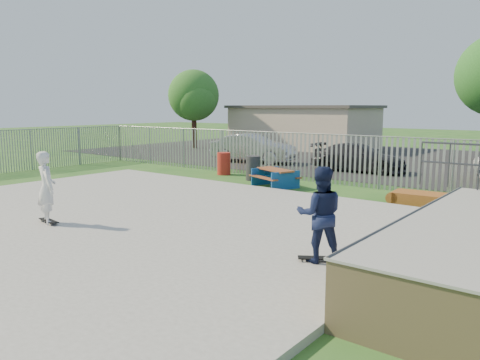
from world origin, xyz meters
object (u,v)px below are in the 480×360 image
Objects in this scene: car_silver at (253,148)px; trash_bin_red at (224,164)px; car_dark at (359,158)px; funbox at (427,199)px; skater_white at (47,188)px; tree_left at (194,96)px; skater_navy at (320,214)px; trash_bin_grey at (253,168)px; picnic_table at (275,178)px.

trash_bin_red is at bearing -170.08° from car_silver.
funbox is at bearing -144.29° from car_dark.
funbox is 0.44× the size of car_dark.
funbox is at bearing -109.88° from skater_white.
car_silver is 10.57m from tree_left.
skater_white is at bearing -55.16° from tree_left.
funbox is 7.85m from car_dark.
tree_left is (-10.73, 9.21, 3.41)m from trash_bin_red.
car_dark is at bearing -102.75° from skater_navy.
funbox is 7.37m from skater_navy.
trash_bin_red is 2.11m from trash_bin_grey.
skater_white reaches higher than car_dark.
picnic_table is 9.35m from skater_navy.
tree_left reaches higher than funbox.
trash_bin_grey reaches higher than funbox.
funbox is at bearing -7.35° from trash_bin_red.
skater_navy is (5.91, -7.22, 0.71)m from picnic_table.
trash_bin_grey is at bearing -37.20° from tree_left.
trash_bin_red is 0.21× the size of car_silver.
funbox is at bearing 22.22° from picnic_table.
car_silver is at bearing -27.15° from tree_left.
skater_white reaches higher than picnic_table.
car_dark is (0.69, 6.11, 0.32)m from picnic_table.
skater_white is at bearing -74.82° from trash_bin_red.
trash_bin_red reaches higher than picnic_table.
trash_bin_red is 0.55× the size of skater_navy.
tree_left reaches higher than trash_bin_grey.
skater_navy reaches higher than picnic_table.
skater_white is (-1.67, -14.97, 0.39)m from car_dark.
picnic_table is at bearing -148.05° from car_silver.
skater_navy and skater_white have the same top height.
car_silver is at bearing 110.80° from trash_bin_red.
skater_white is (0.71, -9.68, 0.55)m from trash_bin_grey.
skater_navy reaches higher than car_silver.
tree_left is at bearing -38.27° from skater_white.
trash_bin_red is 6.53m from car_dark.
funbox is at bearing -5.57° from trash_bin_grey.
car_dark is at bearing -16.24° from tree_left.
trash_bin_grey is at bearing 151.58° from car_dark.
car_dark is 2.47× the size of skater_white.
trash_bin_red is 4.93m from car_silver.
car_silver reaches higher than trash_bin_grey.
skater_navy is (0.19, -7.32, 0.88)m from funbox.
tree_left reaches higher than trash_bin_red.
skater_navy is at bearing -41.50° from trash_bin_red.
trash_bin_red is at bearing -40.63° from tree_left.
funbox is 7.45m from trash_bin_grey.
skater_white is at bearing 169.44° from car_dark.
tree_left is 23.79m from skater_white.
picnic_table is at bearing -84.82° from skater_navy.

